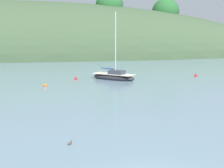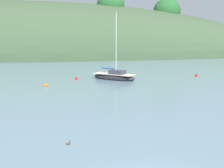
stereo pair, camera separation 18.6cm
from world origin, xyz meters
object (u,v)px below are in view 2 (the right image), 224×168
(sailboat_blue_center, at_px, (114,77))
(mooring_buoy_outer, at_px, (197,75))
(duck_lone_left, at_px, (68,143))
(mooring_buoy_channel, at_px, (45,85))
(mooring_buoy_inner, at_px, (76,79))

(sailboat_blue_center, xyz_separation_m, mooring_buoy_outer, (12.28, 1.84, -0.27))
(sailboat_blue_center, bearing_deg, mooring_buoy_outer, 8.50)
(mooring_buoy_outer, bearing_deg, duck_lone_left, -123.01)
(mooring_buoy_outer, relative_size, duck_lone_left, 1.38)
(duck_lone_left, bearing_deg, sailboat_blue_center, 78.28)
(sailboat_blue_center, height_order, mooring_buoy_channel, sailboat_blue_center)
(mooring_buoy_channel, relative_size, duck_lone_left, 1.38)
(mooring_buoy_channel, distance_m, duck_lone_left, 20.71)
(mooring_buoy_channel, bearing_deg, duck_lone_left, -80.00)
(mooring_buoy_outer, height_order, duck_lone_left, mooring_buoy_outer)
(mooring_buoy_channel, xyz_separation_m, mooring_buoy_inner, (3.62, 5.10, 0.00))
(mooring_buoy_outer, height_order, mooring_buoy_inner, same)
(mooring_buoy_channel, height_order, mooring_buoy_outer, same)
(sailboat_blue_center, xyz_separation_m, mooring_buoy_channel, (-8.80, -4.68, -0.27))
(mooring_buoy_outer, bearing_deg, sailboat_blue_center, -171.50)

